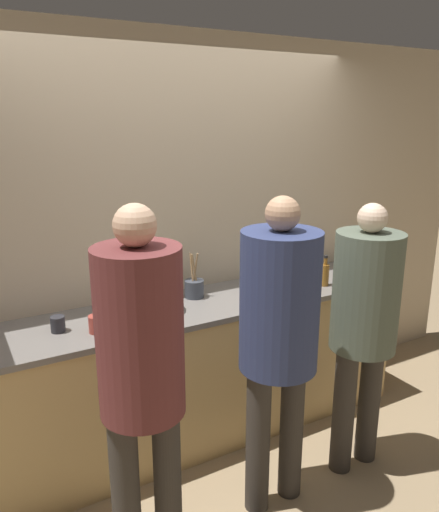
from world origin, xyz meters
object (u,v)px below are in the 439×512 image
at_px(utensil_crock, 194,288).
at_px(cup_black, 58,324).
at_px(person_right, 364,314).
at_px(bottle_amber, 325,274).
at_px(fruit_bowl, 157,305).
at_px(bottle_green, 305,261).
at_px(person_center, 279,325).
at_px(person_left, 141,365).
at_px(cup_red, 97,324).

xyz_separation_m(utensil_crock, cup_black, (-0.89, -0.12, -0.02)).
xyz_separation_m(person_right, cup_black, (-1.56, 0.72, -0.00)).
bearing_deg(bottle_amber, fruit_bowl, 173.84).
xyz_separation_m(person_right, bottle_green, (0.33, 0.94, 0.03)).
relative_size(person_center, bottle_green, 8.84).
xyz_separation_m(bottle_green, bottle_amber, (-0.10, -0.34, 0.01)).
bearing_deg(fruit_bowl, person_left, -116.50).
xyz_separation_m(person_center, fruit_bowl, (-0.36, 0.74, -0.07)).
height_order(person_center, utensil_crock, person_center).
bearing_deg(cup_red, person_left, -90.10).
distance_m(person_left, person_center, 0.77).
relative_size(person_left, cup_black, 19.86).
relative_size(utensil_crock, cup_red, 3.09).
bearing_deg(bottle_green, person_right, -109.28).
relative_size(bottle_amber, cup_black, 2.46).
height_order(fruit_bowl, cup_black, fruit_bowl).
xyz_separation_m(person_center, cup_black, (-0.95, 0.73, -0.07)).
relative_size(person_left, bottle_green, 9.03).
xyz_separation_m(fruit_bowl, bottle_green, (1.30, 0.21, 0.03)).
height_order(person_right, fruit_bowl, person_right).
xyz_separation_m(fruit_bowl, cup_black, (-0.58, -0.01, 0.00)).
height_order(utensil_crock, bottle_amber, utensil_crock).
height_order(person_center, person_right, person_center).
relative_size(fruit_bowl, bottle_amber, 1.40).
bearing_deg(person_right, fruit_bowl, 143.24).
distance_m(utensil_crock, bottle_green, 1.00).
bearing_deg(utensil_crock, person_left, -127.83).
xyz_separation_m(person_left, cup_black, (-0.18, 0.79, -0.07)).
distance_m(person_center, bottle_green, 1.34).
bearing_deg(bottle_green, person_left, -149.30).
distance_m(fruit_bowl, bottle_green, 1.32).
bearing_deg(person_center, bottle_green, 45.29).
relative_size(person_right, fruit_bowl, 5.35).
xyz_separation_m(person_left, person_center, (0.76, 0.06, -0.01)).
xyz_separation_m(person_center, bottle_amber, (0.84, 0.61, -0.03)).
xyz_separation_m(fruit_bowl, bottle_amber, (1.20, -0.13, 0.04)).
xyz_separation_m(person_center, cup_red, (-0.76, 0.62, -0.07)).
xyz_separation_m(person_center, bottle_green, (0.94, 0.95, -0.04)).
distance_m(person_center, bottle_amber, 1.04).
bearing_deg(person_left, person_right, 3.04).
relative_size(bottle_amber, cup_red, 2.28).
height_order(bottle_amber, cup_black, bottle_amber).
height_order(bottle_green, bottle_amber, bottle_amber).
distance_m(utensil_crock, cup_black, 0.90).
distance_m(bottle_green, cup_black, 1.90).
xyz_separation_m(fruit_bowl, utensil_crock, (0.31, 0.11, 0.02)).
relative_size(fruit_bowl, cup_red, 3.19).
bearing_deg(person_center, cup_red, 140.73).
distance_m(bottle_green, bottle_amber, 0.35).
xyz_separation_m(person_left, person_right, (1.37, 0.07, -0.07)).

